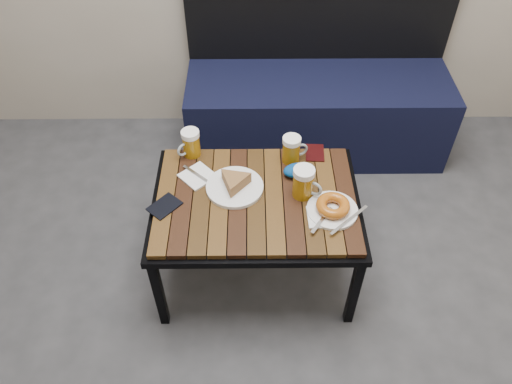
{
  "coord_description": "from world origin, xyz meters",
  "views": [
    {
      "loc": [
        -0.08,
        -0.49,
        1.92
      ],
      "look_at": [
        -0.07,
        0.88,
        0.5
      ],
      "focal_mm": 35.0,
      "sensor_mm": 36.0,
      "label": 1
    }
  ],
  "objects_px": {
    "knit_pouch": "(297,170)",
    "plate_pie": "(235,184)",
    "beer_mug_right": "(304,182)",
    "bench": "(316,105)",
    "passport_navy": "(165,206)",
    "cafe_table": "(256,204)",
    "plate_bagel": "(333,208)",
    "beer_mug_left": "(191,143)",
    "beer_mug_centre": "(292,149)",
    "passport_burgundy": "(315,153)"
  },
  "relations": [
    {
      "from": "plate_bagel",
      "to": "knit_pouch",
      "type": "distance_m",
      "value": 0.24
    },
    {
      "from": "bench",
      "to": "cafe_table",
      "type": "bearing_deg",
      "value": -111.12
    },
    {
      "from": "beer_mug_left",
      "to": "beer_mug_right",
      "type": "bearing_deg",
      "value": 109.72
    },
    {
      "from": "knit_pouch",
      "to": "beer_mug_right",
      "type": "bearing_deg",
      "value": -82.32
    },
    {
      "from": "passport_burgundy",
      "to": "knit_pouch",
      "type": "distance_m",
      "value": 0.16
    },
    {
      "from": "bench",
      "to": "cafe_table",
      "type": "distance_m",
      "value": 0.96
    },
    {
      "from": "plate_pie",
      "to": "passport_navy",
      "type": "relative_size",
      "value": 1.92
    },
    {
      "from": "beer_mug_centre",
      "to": "plate_pie",
      "type": "relative_size",
      "value": 0.53
    },
    {
      "from": "beer_mug_right",
      "to": "plate_pie",
      "type": "relative_size",
      "value": 0.59
    },
    {
      "from": "bench",
      "to": "beer_mug_left",
      "type": "relative_size",
      "value": 11.23
    },
    {
      "from": "cafe_table",
      "to": "knit_pouch",
      "type": "distance_m",
      "value": 0.22
    },
    {
      "from": "beer_mug_left",
      "to": "plate_pie",
      "type": "xyz_separation_m",
      "value": [
        0.19,
        -0.21,
        -0.04
      ]
    },
    {
      "from": "cafe_table",
      "to": "knit_pouch",
      "type": "height_order",
      "value": "knit_pouch"
    },
    {
      "from": "passport_navy",
      "to": "passport_burgundy",
      "type": "distance_m",
      "value": 0.69
    },
    {
      "from": "cafe_table",
      "to": "bench",
      "type": "bearing_deg",
      "value": 68.88
    },
    {
      "from": "plate_pie",
      "to": "plate_bagel",
      "type": "xyz_separation_m",
      "value": [
        0.38,
        -0.13,
        -0.0
      ]
    },
    {
      "from": "cafe_table",
      "to": "plate_pie",
      "type": "relative_size",
      "value": 3.59
    },
    {
      "from": "beer_mug_centre",
      "to": "knit_pouch",
      "type": "bearing_deg",
      "value": -93.37
    },
    {
      "from": "beer_mug_right",
      "to": "plate_bagel",
      "type": "xyz_separation_m",
      "value": [
        0.11,
        -0.09,
        -0.05
      ]
    },
    {
      "from": "passport_navy",
      "to": "passport_burgundy",
      "type": "relative_size",
      "value": 1.1
    },
    {
      "from": "bench",
      "to": "cafe_table",
      "type": "relative_size",
      "value": 1.67
    },
    {
      "from": "bench",
      "to": "passport_burgundy",
      "type": "xyz_separation_m",
      "value": [
        -0.08,
        -0.63,
        0.2
      ]
    },
    {
      "from": "passport_burgundy",
      "to": "knit_pouch",
      "type": "xyz_separation_m",
      "value": [
        -0.09,
        -0.14,
        0.02
      ]
    },
    {
      "from": "bench",
      "to": "plate_bagel",
      "type": "distance_m",
      "value": 0.99
    },
    {
      "from": "beer_mug_centre",
      "to": "passport_navy",
      "type": "relative_size",
      "value": 1.02
    },
    {
      "from": "knit_pouch",
      "to": "beer_mug_centre",
      "type": "bearing_deg",
      "value": 102.18
    },
    {
      "from": "plate_pie",
      "to": "passport_burgundy",
      "type": "height_order",
      "value": "plate_pie"
    },
    {
      "from": "beer_mug_centre",
      "to": "passport_burgundy",
      "type": "distance_m",
      "value": 0.13
    },
    {
      "from": "beer_mug_left",
      "to": "plate_bagel",
      "type": "height_order",
      "value": "beer_mug_left"
    },
    {
      "from": "knit_pouch",
      "to": "plate_pie",
      "type": "bearing_deg",
      "value": -163.32
    },
    {
      "from": "plate_bagel",
      "to": "passport_navy",
      "type": "distance_m",
      "value": 0.66
    },
    {
      "from": "beer_mug_centre",
      "to": "passport_burgundy",
      "type": "xyz_separation_m",
      "value": [
        0.11,
        0.04,
        -0.06
      ]
    },
    {
      "from": "plate_pie",
      "to": "plate_bagel",
      "type": "height_order",
      "value": "plate_pie"
    },
    {
      "from": "beer_mug_centre",
      "to": "plate_pie",
      "type": "height_order",
      "value": "beer_mug_centre"
    },
    {
      "from": "bench",
      "to": "plate_bagel",
      "type": "bearing_deg",
      "value": -92.75
    },
    {
      "from": "cafe_table",
      "to": "beer_mug_right",
      "type": "distance_m",
      "value": 0.22
    },
    {
      "from": "cafe_table",
      "to": "knit_pouch",
      "type": "relative_size",
      "value": 7.14
    },
    {
      "from": "beer_mug_centre",
      "to": "plate_bagel",
      "type": "relative_size",
      "value": 0.52
    },
    {
      "from": "bench",
      "to": "cafe_table",
      "type": "height_order",
      "value": "bench"
    },
    {
      "from": "bench",
      "to": "knit_pouch",
      "type": "bearing_deg",
      "value": -102.58
    },
    {
      "from": "beer_mug_centre",
      "to": "plate_pie",
      "type": "bearing_deg",
      "value": -160.46
    },
    {
      "from": "beer_mug_right",
      "to": "knit_pouch",
      "type": "xyz_separation_m",
      "value": [
        -0.02,
        0.11,
        -0.04
      ]
    },
    {
      "from": "bench",
      "to": "passport_navy",
      "type": "distance_m",
      "value": 1.19
    },
    {
      "from": "plate_pie",
      "to": "passport_burgundy",
      "type": "distance_m",
      "value": 0.41
    },
    {
      "from": "plate_bagel",
      "to": "bench",
      "type": "bearing_deg",
      "value": 87.25
    },
    {
      "from": "cafe_table",
      "to": "plate_pie",
      "type": "height_order",
      "value": "plate_pie"
    },
    {
      "from": "plate_pie",
      "to": "passport_burgundy",
      "type": "relative_size",
      "value": 2.11
    },
    {
      "from": "beer_mug_left",
      "to": "passport_navy",
      "type": "distance_m",
      "value": 0.32
    },
    {
      "from": "cafe_table",
      "to": "plate_bagel",
      "type": "bearing_deg",
      "value": -15.43
    },
    {
      "from": "beer_mug_centre",
      "to": "beer_mug_right",
      "type": "height_order",
      "value": "beer_mug_right"
    }
  ]
}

